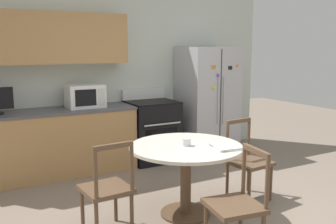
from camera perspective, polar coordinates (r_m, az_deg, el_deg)
The scene contains 11 objects.
back_wall at distance 5.63m, azimuth -10.34°, elevation 6.90°, with size 5.20×0.44×2.60m.
kitchen_counter at distance 5.28m, azimuth -17.18°, elevation -4.52°, with size 2.23×0.64×0.90m.
refrigerator at distance 6.11m, azimuth 6.01°, elevation 1.72°, with size 0.85×0.74×1.73m.
oven_range at distance 5.72m, azimuth -2.46°, elevation -2.83°, with size 0.71×0.68×1.08m.
microwave at distance 5.29m, azimuth -12.52°, elevation 2.40°, with size 0.49×0.37×0.31m.
dining_table at distance 3.84m, azimuth 2.74°, elevation -7.29°, with size 1.15×1.15×0.74m.
dining_chair_right at distance 4.39m, azimuth 12.03°, elevation -7.38°, with size 0.46×0.46×0.90m.
dining_chair_left at distance 3.54m, azimuth -9.22°, elevation -11.57°, with size 0.45×0.45×0.90m.
dining_chair_near at distance 3.23m, azimuth 10.53°, elevation -13.74°, with size 0.48×0.48×0.90m.
candle_glass at distance 3.78m, azimuth 2.80°, elevation -4.66°, with size 0.09×0.09×0.08m.
mail_stack at distance 3.75m, azimuth 8.63°, elevation -5.22°, with size 0.30×0.35×0.02m.
Camera 1 is at (-2.09, -2.74, 1.71)m, focal length 40.00 mm.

